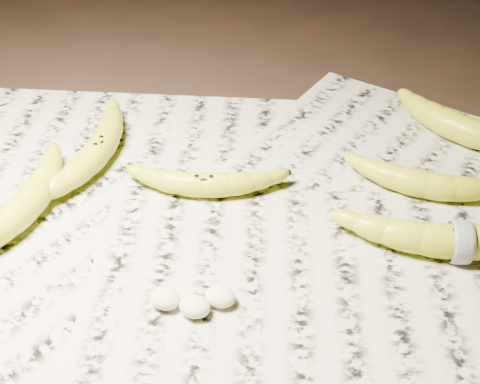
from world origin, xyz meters
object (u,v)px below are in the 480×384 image
(banana_center, at_px, (204,182))
(banana_taped, at_px, (460,239))
(banana_left_a, at_px, (98,149))
(banana_left_b, at_px, (26,203))
(banana_upper_a, at_px, (427,182))
(banana_upper_b, at_px, (462,126))

(banana_center, height_order, banana_taped, banana_taped)
(banana_left_a, distance_m, banana_left_b, 0.13)
(banana_upper_a, bearing_deg, banana_upper_b, 76.42)
(banana_left_a, distance_m, banana_taped, 0.46)
(banana_taped, xyz_separation_m, banana_upper_b, (-0.01, 0.23, -0.00))
(banana_upper_a, relative_size, banana_upper_b, 0.92)
(banana_upper_a, xyz_separation_m, banana_upper_b, (0.04, 0.14, 0.00))
(banana_left_a, distance_m, banana_upper_b, 0.49)
(banana_center, xyz_separation_m, banana_taped, (0.30, -0.02, 0.00))
(banana_center, bearing_deg, banana_taped, -17.71)
(banana_left_b, distance_m, banana_upper_a, 0.48)
(banana_upper_b, bearing_deg, banana_taped, -63.89)
(banana_left_a, height_order, banana_center, banana_left_a)
(banana_upper_a, distance_m, banana_upper_b, 0.14)
(banana_left_a, bearing_deg, banana_upper_a, -84.01)
(banana_taped, relative_size, banana_upper_b, 1.23)
(banana_center, distance_m, banana_upper_a, 0.27)
(banana_upper_a, bearing_deg, banana_taped, -65.21)
(banana_upper_a, bearing_deg, banana_left_b, -157.15)
(banana_left_a, bearing_deg, banana_taped, -96.81)
(banana_left_b, bearing_deg, banana_left_a, -11.31)
(banana_left_a, xyz_separation_m, banana_taped, (0.46, -0.04, 0.00))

